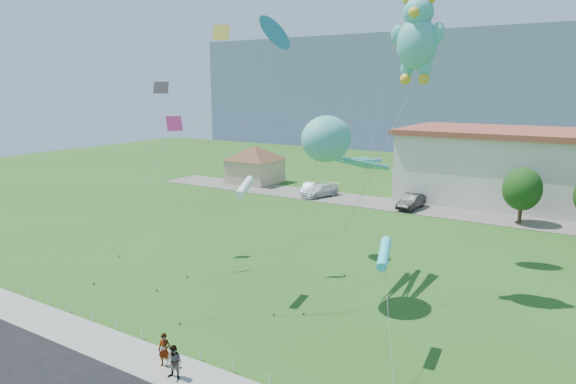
# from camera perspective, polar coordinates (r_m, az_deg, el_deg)

# --- Properties ---
(ground) EXTENTS (160.00, 160.00, 0.00)m
(ground) POSITION_cam_1_polar(r_m,az_deg,el_deg) (27.60, -9.45, -16.28)
(ground) COLOR #274D15
(ground) RESTS_ON ground
(sidewalk) EXTENTS (80.00, 2.50, 0.10)m
(sidewalk) POSITION_cam_1_polar(r_m,az_deg,el_deg) (25.86, -13.70, -18.39)
(sidewalk) COLOR gray
(sidewalk) RESTS_ON ground
(parking_strip) EXTENTS (70.00, 6.00, 0.06)m
(parking_strip) POSITION_cam_1_polar(r_m,az_deg,el_deg) (57.02, 14.47, -1.77)
(parking_strip) COLOR #59544C
(parking_strip) RESTS_ON ground
(hill_ridge) EXTENTS (160.00, 50.00, 25.00)m
(hill_ridge) POSITION_cam_1_polar(r_m,az_deg,el_deg) (139.05, 25.72, 10.32)
(hill_ridge) COLOR slate
(hill_ridge) RESTS_ON ground
(pavilion) EXTENTS (9.20, 9.20, 5.00)m
(pavilion) POSITION_cam_1_polar(r_m,az_deg,el_deg) (69.83, -3.71, 3.48)
(pavilion) COLOR tan
(pavilion) RESTS_ON ground
(rope_fence) EXTENTS (26.05, 0.05, 0.50)m
(rope_fence) POSITION_cam_1_polar(r_m,az_deg,el_deg) (26.65, -11.40, -16.83)
(rope_fence) COLOR white
(rope_fence) RESTS_ON ground
(tree_near) EXTENTS (3.60, 3.60, 5.47)m
(tree_near) POSITION_cam_1_polar(r_m,az_deg,el_deg) (53.31, 24.58, 0.31)
(tree_near) COLOR #3F2B19
(tree_near) RESTS_ON ground
(pedestrian_left) EXTENTS (0.69, 0.59, 1.61)m
(pedestrian_left) POSITION_cam_1_polar(r_m,az_deg,el_deg) (25.47, -13.57, -16.69)
(pedestrian_left) COLOR gray
(pedestrian_left) RESTS_ON sidewalk
(pedestrian_right) EXTENTS (0.84, 0.70, 1.57)m
(pedestrian_right) POSITION_cam_1_polar(r_m,az_deg,el_deg) (24.43, -12.53, -17.99)
(pedestrian_right) COLOR gray
(pedestrian_right) RESTS_ON sidewalk
(parked_car_silver) EXTENTS (2.40, 4.29, 1.34)m
(parked_car_silver) POSITION_cam_1_polar(r_m,az_deg,el_deg) (62.81, 2.41, 0.46)
(parked_car_silver) COLOR silver
(parked_car_silver) RESTS_ON parking_strip
(parked_car_white) EXTENTS (3.54, 5.37, 1.45)m
(parked_car_white) POSITION_cam_1_polar(r_m,az_deg,el_deg) (61.05, 3.59, 0.17)
(parked_car_white) COLOR silver
(parked_car_white) RESTS_ON parking_strip
(parked_car_black) EXTENTS (1.89, 4.80, 1.56)m
(parked_car_black) POSITION_cam_1_polar(r_m,az_deg,el_deg) (56.46, 13.54, -1.01)
(parked_car_black) COLOR black
(parked_car_black) RESTS_ON parking_strip
(octopus_kite) EXTENTS (2.72, 9.96, 11.23)m
(octopus_kite) POSITION_cam_1_polar(r_m,az_deg,el_deg) (31.12, 5.20, 4.86)
(octopus_kite) COLOR #44A7A9
(octopus_kite) RESTS_ON ground
(teddy_bear_kite) EXTENTS (5.19, 8.34, 18.23)m
(teddy_bear_kite) POSITION_cam_1_polar(r_m,az_deg,el_deg) (32.73, 14.17, 16.38)
(teddy_bear_kite) COLOR #44A7A9
(teddy_bear_kite) RESTS_ON ground
(small_kite_white) EXTENTS (0.95, 6.47, 7.35)m
(small_kite_white) POSITION_cam_1_polar(r_m,az_deg,el_deg) (31.00, -4.87, 0.45)
(small_kite_white) COLOR white
(small_kite_white) RESTS_ON ground
(small_kite_blue) EXTENTS (2.43, 9.60, 17.50)m
(small_kite_blue) POSITION_cam_1_polar(r_m,az_deg,el_deg) (40.01, -1.68, 16.69)
(small_kite_blue) COLOR blue
(small_kite_blue) RESTS_ON ground
(small_kite_pink) EXTENTS (2.64, 6.80, 10.75)m
(small_kite_pink) POSITION_cam_1_polar(r_m,az_deg,el_deg) (36.91, -13.43, 5.57)
(small_kite_pink) COLOR #F63679
(small_kite_pink) RESTS_ON ground
(small_kite_yellow) EXTENTS (1.34, 7.05, 16.88)m
(small_kite_yellow) POSITION_cam_1_polar(r_m,az_deg,el_deg) (35.61, -8.36, 13.64)
(small_kite_yellow) COLOR gold
(small_kite_yellow) RESTS_ON ground
(small_kite_cyan) EXTENTS (2.71, 5.52, 5.49)m
(small_kite_cyan) POSITION_cam_1_polar(r_m,az_deg,el_deg) (25.04, 10.64, -6.80)
(small_kite_cyan) COLOR #32D3E2
(small_kite_cyan) RESTS_ON ground
(small_kite_black) EXTENTS (2.52, 4.18, 13.23)m
(small_kite_black) POSITION_cam_1_polar(r_m,az_deg,el_deg) (40.64, -14.46, 9.05)
(small_kite_black) COLOR black
(small_kite_black) RESTS_ON ground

